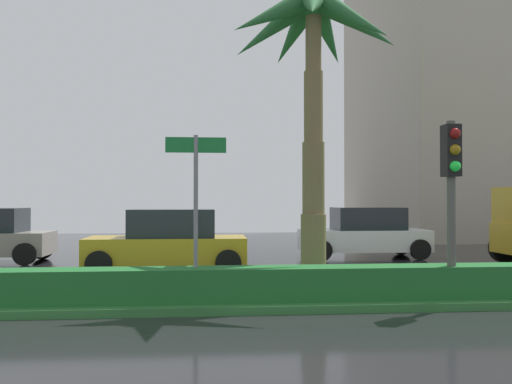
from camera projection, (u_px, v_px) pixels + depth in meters
ground_plane at (130, 292)px, 12.07m from camera, size 90.00×42.00×0.10m
median_strip at (124, 294)px, 11.07m from camera, size 85.50×4.00×0.15m
median_hedge at (112, 286)px, 9.69m from camera, size 76.50×0.70×0.60m
palm_tree_centre_left at (312, 45)px, 11.76m from camera, size 3.94×3.93×6.64m
traffic_signal_median_right at (452, 176)px, 10.10m from camera, size 0.28×0.43×3.28m
street_name_sign at (196, 194)px, 9.93m from camera, size 1.10×0.08×3.00m
car_in_traffic_third at (169, 242)px, 15.01m from camera, size 4.30×2.02×1.72m
car_in_traffic_fourth at (365, 233)px, 18.81m from camera, size 4.30×2.02×1.72m
building_far_right at (493, 85)px, 31.57m from camera, size 14.10×13.38×17.24m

